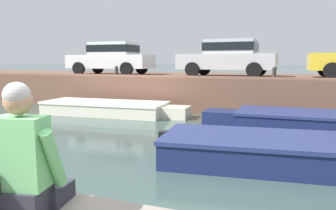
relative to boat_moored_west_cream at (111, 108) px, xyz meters
name	(u,v)px	position (x,y,z in m)	size (l,w,h in m)	color
ground_plane	(205,150)	(4.64, -3.55, -0.24)	(400.00, 400.00, 0.00)	#384C47
far_quay_wall	(251,91)	(4.64, 4.36, 0.44)	(60.00, 6.00, 1.37)	brown
far_wall_coping	(241,78)	(4.64, 1.48, 1.17)	(60.00, 0.24, 0.08)	brown
boat_moored_west_cream	(111,108)	(0.00, 0.00, 0.00)	(5.72, 2.06, 0.49)	silver
boat_moored_central_navy	(324,122)	(7.31, -0.40, 0.03)	(6.48, 2.06, 0.54)	navy
motorboat_passing	(315,154)	(6.90, -4.09, 0.04)	(6.43, 2.47, 1.04)	navy
car_leftmost_white	(112,57)	(-1.90, 3.36, 1.98)	(4.12, 2.08, 1.54)	white
car_left_inner_silver	(228,56)	(3.78, 3.35, 1.98)	(4.09, 1.97, 1.54)	#B7BABC
mooring_bollard_west	(116,71)	(-0.65, 1.61, 1.37)	(0.15, 0.15, 0.44)	#2D2B28
mooring_bollard_mid	(274,72)	(5.77, 1.61, 1.37)	(0.15, 0.15, 0.44)	#2D2B28
person_seated_right	(26,163)	(4.69, -8.87, 1.02)	(0.58, 0.59, 0.96)	#282833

